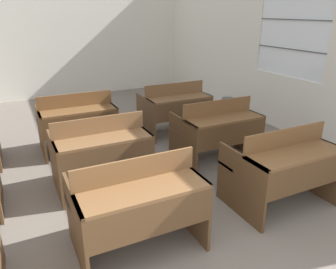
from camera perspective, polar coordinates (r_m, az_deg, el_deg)
The scene contains 9 objects.
wall_back at distance 8.30m, azimuth -20.52°, elevation 16.67°, with size 6.67×0.06×3.12m.
wall_right_with_window at distance 6.26m, azimuth 17.28°, elevation 16.02°, with size 0.06×7.30×3.12m.
bench_front_center at distance 2.86m, azimuth -5.33°, elevation -11.70°, with size 1.07×0.76×0.86m.
bench_front_right at distance 3.67m, azimuth 19.41°, elevation -5.14°, with size 1.07×0.76×0.86m.
bench_second_center at distance 3.89m, azimuth -11.57°, elevation -2.79°, with size 1.07×0.76×0.86m.
bench_second_right at distance 4.54m, azimuth 8.58°, elevation 0.89°, with size 1.07×0.76×0.86m.
bench_third_center at distance 5.03m, azimuth -15.49°, elevation 2.32°, with size 1.07×0.76×0.86m.
bench_third_right at distance 5.54m, azimuth 1.21°, elevation 4.78°, with size 1.07×0.76×0.86m.
wastepaper_bin at distance 6.91m, azimuth 10.40°, elevation 5.05°, with size 0.27×0.27×0.29m.
Camera 1 is at (-0.94, -0.90, 1.99)m, focal length 35.00 mm.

